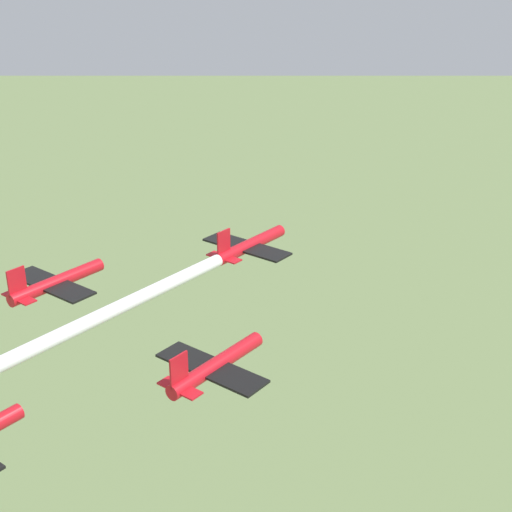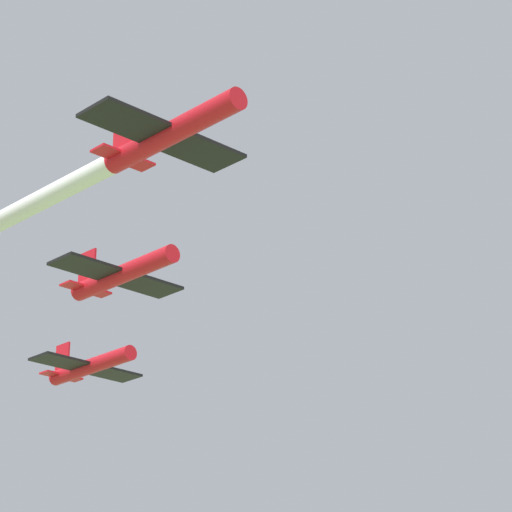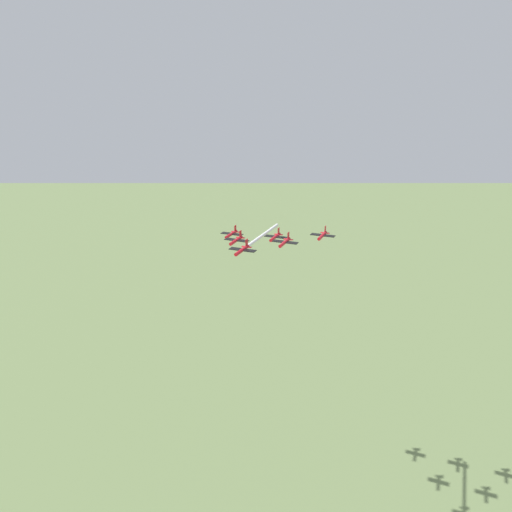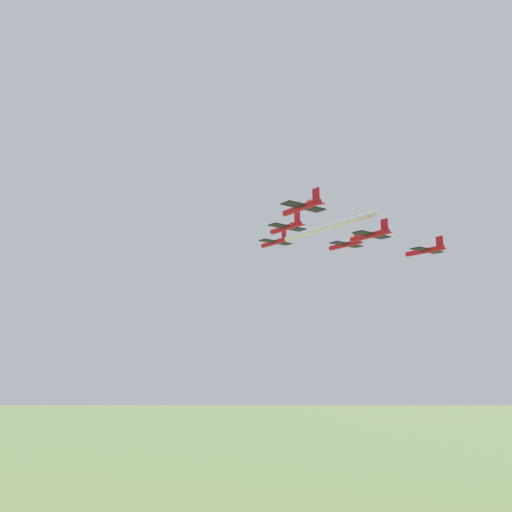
{
  "view_description": "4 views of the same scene",
  "coord_description": "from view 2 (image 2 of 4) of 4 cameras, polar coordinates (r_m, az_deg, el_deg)",
  "views": [
    {
      "loc": [
        71.93,
        106.09,
        158.0
      ],
      "look_at": [
        29.02,
        49.95,
        127.95
      ],
      "focal_mm": 50.0,
      "sensor_mm": 36.0,
      "label": 1
    },
    {
      "loc": [
        -24.12,
        74.93,
        98.8
      ],
      "look_at": [
        32.45,
        43.32,
        124.41
      ],
      "focal_mm": 85.0,
      "sensor_mm": 36.0,
      "label": 2
    },
    {
      "loc": [
        -102.98,
        -55.71,
        185.47
      ],
      "look_at": [
        29.86,
        43.75,
        128.62
      ],
      "focal_mm": 35.0,
      "sensor_mm": 36.0,
      "label": 3
    },
    {
      "loc": [
        156.01,
        -5.68,
        98.09
      ],
      "look_at": [
        29.85,
        44.47,
        125.2
      ],
      "focal_mm": 35.0,
      "sensor_mm": 36.0,
      "label": 4
    }
  ],
  "objects": [
    {
      "name": "jet_1",
      "position": [
        85.12,
        -6.43,
        -0.87
      ],
      "size": [
        10.65,
        10.32,
        3.57
      ],
      "rotation": [
        0.0,
        0.0,
        1.83
      ],
      "color": "red"
    },
    {
      "name": "jet_0",
      "position": [
        67.18,
        -4.19,
        5.74
      ],
      "size": [
        10.65,
        10.32,
        3.57
      ],
      "rotation": [
        0.0,
        0.0,
        1.83
      ],
      "color": "red"
    },
    {
      "name": "jet_3",
      "position": [
        103.87,
        -7.88,
        -5.17
      ],
      "size": [
        10.65,
        10.32,
        3.57
      ],
      "rotation": [
        0.0,
        0.0,
        1.83
      ],
      "color": "red"
    }
  ]
}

